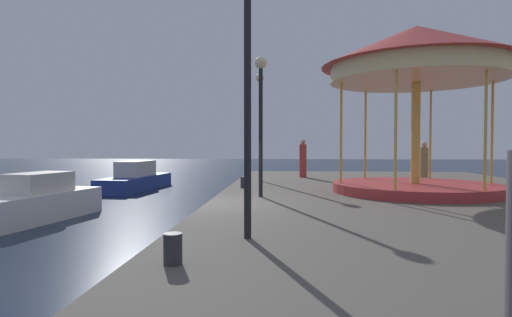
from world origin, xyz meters
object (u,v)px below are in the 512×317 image
motorboat_blue (136,179)px  person_by_the_water (303,159)px  person_mid_promenade (424,162)px  lamp_post_mid_promenade (261,101)px  lamp_post_far_end (260,109)px  motorboat_white (37,202)px  bollard_center (173,249)px  carousel (416,69)px  bollard_south (244,182)px  lamp_post_near_edge (248,50)px

motorboat_blue → person_by_the_water: size_ratio=3.22×
person_mid_promenade → person_by_the_water: bearing=166.6°
lamp_post_mid_promenade → person_mid_promenade: size_ratio=2.45×
lamp_post_far_end → motorboat_white: bearing=-140.8°
person_by_the_water → bollard_center: bearing=-99.1°
lamp_post_mid_promenade → person_by_the_water: bearing=78.1°
lamp_post_mid_promenade → person_by_the_water: lamp_post_mid_promenade is taller
lamp_post_far_end → person_mid_promenade: 7.64m
person_by_the_water → person_mid_promenade: bearing=-13.4°
motorboat_blue → carousel: carousel is taller
motorboat_blue → person_by_the_water: 8.92m
carousel → person_mid_promenade: carousel is taller
motorboat_blue → person_mid_promenade: (14.02, -2.60, 1.04)m
bollard_south → person_mid_promenade: person_mid_promenade is taller
motorboat_blue → lamp_post_far_end: size_ratio=1.28×
person_mid_promenade → person_by_the_water: person_by_the_water is taller
bollard_center → person_by_the_water: person_by_the_water is taller
carousel → bollard_center: bearing=-124.1°
bollard_south → lamp_post_mid_promenade: bearing=-73.3°
motorboat_white → person_mid_promenade: (13.85, 6.34, 1.02)m
lamp_post_near_edge → lamp_post_far_end: 10.85m
motorboat_blue → lamp_post_far_end: (6.80, -3.54, 3.36)m
lamp_post_mid_promenade → lamp_post_far_end: 5.44m
motorboat_blue → lamp_post_mid_promenade: bearing=-51.5°
motorboat_white → bollard_center: (6.23, -6.96, 0.43)m
lamp_post_far_end → person_by_the_water: size_ratio=2.51×
lamp_post_mid_promenade → lamp_post_near_edge: bearing=-89.0°
lamp_post_near_edge → lamp_post_far_end: lamp_post_far_end is taller
motorboat_blue → person_by_the_water: bearing=-8.8°
carousel → motorboat_white: bearing=-173.2°
motorboat_blue → lamp_post_mid_promenade: lamp_post_mid_promenade is taller
lamp_post_far_end → lamp_post_near_edge: bearing=-87.7°
person_by_the_water → motorboat_blue: bearing=171.2°
carousel → person_mid_promenade: size_ratio=3.59×
bollard_center → bollard_south: 9.44m
person_mid_promenade → person_by_the_water: size_ratio=0.92×
motorboat_white → lamp_post_near_edge: lamp_post_near_edge is taller
lamp_post_mid_promenade → bollard_south: size_ratio=10.36×
carousel → bollard_center: carousel is taller
bollard_south → person_by_the_water: size_ratio=0.22×
carousel → lamp_post_far_end: 6.67m
lamp_post_mid_promenade → bollard_center: 7.47m
bollard_center → motorboat_blue: bearing=111.9°
lamp_post_near_edge → lamp_post_far_end: (-0.43, 10.85, 0.05)m
person_by_the_water → carousel: bearing=-61.7°
lamp_post_far_end → bollard_south: 4.15m
lamp_post_mid_promenade → lamp_post_far_end: size_ratio=0.90×
person_mid_promenade → lamp_post_mid_promenade: bearing=-137.3°
person_mid_promenade → lamp_post_near_edge: bearing=-120.0°
carousel → lamp_post_near_edge: 8.45m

